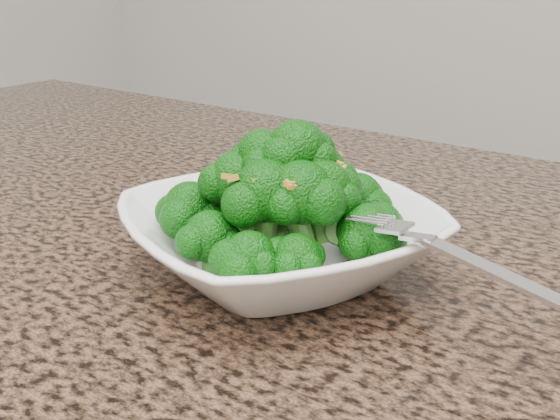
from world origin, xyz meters
The scene contains 5 objects.
granite_counter centered at (0.00, 0.30, 0.89)m, with size 1.64×1.04×0.03m, color brown.
bowl centered at (0.04, 0.39, 0.93)m, with size 0.22×0.22×0.05m, color white.
broccoli_pile centered at (0.04, 0.39, 0.99)m, with size 0.19×0.19×0.07m, color #0C5C0A, non-canonical shape.
garlic_topping centered at (0.04, 0.39, 1.03)m, with size 0.11×0.11×0.01m, color gold, non-canonical shape.
fork centered at (0.15, 0.39, 0.96)m, with size 0.18×0.03×0.01m, color silver, non-canonical shape.
Camera 1 is at (0.32, 0.02, 1.12)m, focal length 45.00 mm.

